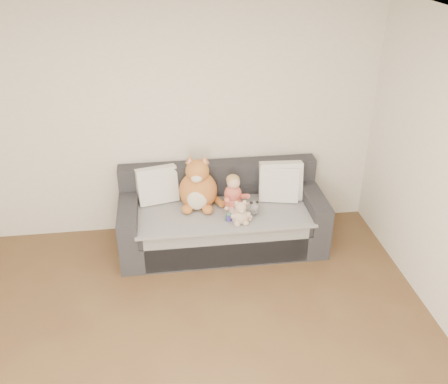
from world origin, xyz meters
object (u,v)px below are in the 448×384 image
Objects in this scene: sofa at (222,219)px; teddy_bear at (241,214)px; sippy_cup at (229,216)px; toddler at (234,196)px; plush_cat at (198,188)px.

sofa is 8.22× the size of teddy_bear.
teddy_bear is at bearing -29.80° from sippy_cup.
toddler is at bearing -41.39° from sofa.
plush_cat is 6.09× the size of sippy_cup.
teddy_bear is (0.03, -0.27, -0.06)m from toddler.
teddy_bear is (0.15, -0.38, 0.27)m from sofa.
plush_cat reaches higher than sofa.
toddler is at bearing -10.17° from plush_cat.
sippy_cup is at bearing 145.52° from teddy_bear.
plush_cat is at bearing 174.74° from sofa.
sofa is at bearing 126.48° from toddler.
toddler is at bearing 67.60° from sippy_cup.
toddler is 0.25m from sippy_cup.
plush_cat is 0.57m from teddy_bear.
plush_cat is at bearing 148.74° from toddler.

